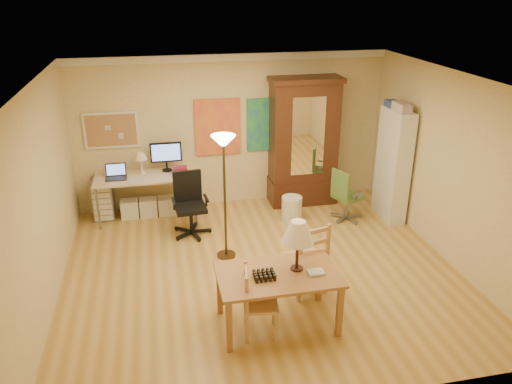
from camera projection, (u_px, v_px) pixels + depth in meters
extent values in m
plane|color=#AC813D|center=(261.00, 271.00, 7.12)|extent=(5.50, 5.50, 0.00)
cube|color=white|center=(230.00, 57.00, 8.31)|extent=(5.50, 0.08, 0.12)
cube|color=tan|center=(111.00, 130.00, 8.38)|extent=(0.90, 0.04, 0.62)
cube|color=gold|center=(218.00, 127.00, 8.73)|extent=(0.80, 0.04, 1.00)
cube|color=teal|center=(268.00, 124.00, 8.90)|extent=(0.75, 0.04, 0.95)
cube|color=brown|center=(278.00, 275.00, 5.76)|extent=(1.42, 0.86, 0.04)
cube|color=brown|center=(229.00, 326.00, 5.45)|extent=(0.07, 0.07, 0.67)
cube|color=brown|center=(340.00, 311.00, 5.70)|extent=(0.07, 0.07, 0.67)
cube|color=brown|center=(220.00, 290.00, 6.10)|extent=(0.07, 0.07, 0.67)
cube|color=brown|center=(319.00, 278.00, 6.35)|extent=(0.07, 0.07, 0.67)
cylinder|color=black|center=(297.00, 268.00, 5.84)|extent=(0.15, 0.15, 0.02)
cylinder|color=black|center=(297.00, 255.00, 5.77)|extent=(0.04, 0.04, 0.38)
cone|color=beige|center=(298.00, 232.00, 5.65)|extent=(0.38, 0.38, 0.26)
cube|color=beige|center=(316.00, 272.00, 5.75)|extent=(0.19, 0.14, 0.03)
cube|color=black|center=(264.00, 275.00, 5.64)|extent=(0.27, 0.21, 0.08)
cube|color=tan|center=(305.00, 258.00, 6.50)|extent=(0.57, 0.56, 0.04)
cube|color=tan|center=(310.00, 264.00, 6.84)|extent=(0.05, 0.05, 0.46)
cube|color=tan|center=(284.00, 271.00, 6.67)|extent=(0.05, 0.05, 0.46)
cube|color=tan|center=(326.00, 278.00, 6.53)|extent=(0.05, 0.05, 0.46)
cube|color=tan|center=(299.00, 286.00, 6.36)|extent=(0.05, 0.05, 0.46)
cube|color=tan|center=(328.00, 243.00, 6.32)|extent=(0.05, 0.05, 0.54)
cube|color=tan|center=(300.00, 250.00, 6.15)|extent=(0.05, 0.05, 0.54)
cube|color=tan|center=(315.00, 243.00, 6.22)|extent=(0.40, 0.14, 0.05)
cube|color=tan|center=(261.00, 303.00, 5.71)|extent=(0.44, 0.46, 0.04)
cube|color=tan|center=(276.00, 328.00, 5.64)|extent=(0.04, 0.04, 0.40)
cube|color=tan|center=(274.00, 309.00, 5.96)|extent=(0.04, 0.04, 0.40)
cube|color=tan|center=(247.00, 329.00, 5.62)|extent=(0.04, 0.04, 0.40)
cube|color=tan|center=(246.00, 310.00, 5.94)|extent=(0.04, 0.04, 0.40)
cube|color=tan|center=(247.00, 296.00, 5.45)|extent=(0.04, 0.04, 0.46)
cube|color=tan|center=(246.00, 278.00, 5.77)|extent=(0.04, 0.04, 0.46)
cube|color=tan|center=(246.00, 283.00, 5.59)|extent=(0.08, 0.35, 0.05)
cylinder|color=#3F3019|center=(226.00, 255.00, 7.50)|extent=(0.28, 0.28, 0.03)
cylinder|color=#3F3019|center=(225.00, 201.00, 7.15)|extent=(0.04, 0.04, 1.77)
cone|color=#FFE0A5|center=(223.00, 140.00, 6.80)|extent=(0.34, 0.34, 0.14)
cube|color=beige|center=(146.00, 176.00, 8.45)|extent=(1.70, 0.74, 0.03)
cylinder|color=slate|center=(98.00, 209.00, 8.16)|extent=(0.04, 0.04, 0.74)
cylinder|color=slate|center=(195.00, 201.00, 8.46)|extent=(0.04, 0.04, 0.74)
cylinder|color=slate|center=(101.00, 194.00, 8.74)|extent=(0.04, 0.04, 0.74)
cylinder|color=slate|center=(192.00, 187.00, 9.03)|extent=(0.04, 0.04, 0.74)
cube|color=black|center=(116.00, 178.00, 8.30)|extent=(0.34, 0.23, 0.02)
cube|color=black|center=(116.00, 168.00, 8.41)|extent=(0.34, 0.06, 0.22)
cube|color=black|center=(166.00, 152.00, 8.52)|extent=(0.53, 0.04, 0.34)
cone|color=beige|center=(141.00, 156.00, 8.40)|extent=(0.21, 0.21, 0.13)
cube|color=beige|center=(136.00, 179.00, 8.27)|extent=(0.27, 0.34, 0.01)
cube|color=maroon|center=(180.00, 171.00, 8.48)|extent=(0.23, 0.17, 0.13)
cube|color=white|center=(130.00, 209.00, 8.67)|extent=(0.30, 0.25, 0.32)
cube|color=white|center=(149.00, 207.00, 8.73)|extent=(0.30, 0.25, 0.32)
cube|color=silver|center=(167.00, 206.00, 8.79)|extent=(0.30, 0.25, 0.32)
cylinder|color=black|center=(191.00, 221.00, 8.04)|extent=(0.06, 0.06, 0.40)
cube|color=black|center=(191.00, 208.00, 7.95)|extent=(0.51, 0.49, 0.07)
cube|color=black|center=(187.00, 186.00, 8.03)|extent=(0.46, 0.09, 0.52)
cube|color=black|center=(174.00, 202.00, 7.83)|extent=(0.06, 0.30, 0.03)
cube|color=black|center=(206.00, 198.00, 7.97)|extent=(0.06, 0.30, 0.03)
cylinder|color=slate|center=(347.00, 207.00, 8.58)|extent=(0.05, 0.05, 0.35)
cube|color=#46662E|center=(348.00, 197.00, 8.50)|extent=(0.53, 0.54, 0.06)
cube|color=#46662E|center=(340.00, 184.00, 8.30)|extent=(0.19, 0.40, 0.46)
cube|color=slate|center=(358.00, 194.00, 8.27)|extent=(0.26, 0.13, 0.03)
cube|color=slate|center=(339.00, 186.00, 8.63)|extent=(0.26, 0.13, 0.03)
cube|color=slate|center=(103.00, 199.00, 8.59)|extent=(0.35, 0.40, 0.70)
cube|color=silver|center=(102.00, 204.00, 8.40)|extent=(0.30, 0.02, 0.60)
cube|color=#32180D|center=(303.00, 144.00, 8.94)|extent=(1.17, 0.53, 2.23)
cube|color=#32180D|center=(302.00, 189.00, 9.29)|extent=(1.21, 0.57, 0.45)
cube|color=white|center=(308.00, 137.00, 8.61)|extent=(0.59, 0.01, 1.38)
cube|color=#32180D|center=(306.00, 79.00, 8.49)|extent=(1.26, 0.60, 0.09)
cube|color=white|center=(393.00, 165.00, 8.39)|extent=(0.29, 0.76, 1.91)
cube|color=#993333|center=(392.00, 196.00, 8.45)|extent=(0.17, 0.38, 0.23)
cube|color=#334C99|center=(390.00, 126.00, 8.31)|extent=(0.17, 0.27, 0.19)
cylinder|color=silver|center=(292.00, 209.00, 8.53)|extent=(0.35, 0.35, 0.44)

